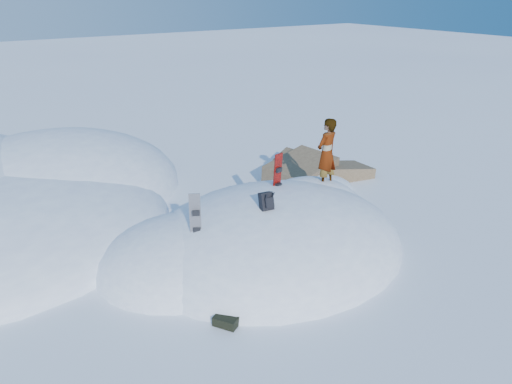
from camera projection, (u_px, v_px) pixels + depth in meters
ground at (274, 249)px, 12.86m from camera, size 120.00×120.00×0.00m
snow_mound at (263, 247)px, 12.95m from camera, size 8.00×6.00×3.00m
rock_outcrop at (310, 184)px, 17.08m from camera, size 4.68×4.41×1.68m
snowboard_red at (277, 179)px, 13.06m from camera, size 0.29×0.21×1.46m
snowboard_dark at (196, 223)px, 11.26m from camera, size 0.34×0.33×1.39m
backpack at (267, 201)px, 11.62m from camera, size 0.35×0.40×0.50m
gear_pile at (232, 313)px, 10.16m from camera, size 0.94×0.77×0.25m
person at (327, 153)px, 13.79m from camera, size 0.81×0.63×1.98m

